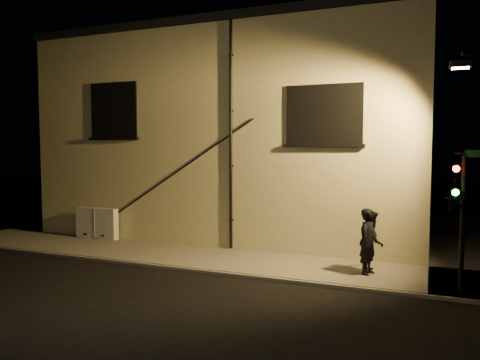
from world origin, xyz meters
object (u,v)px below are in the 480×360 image
at_px(utility_cabinet, 97,223).
at_px(pedestrian_b, 371,241).
at_px(traffic_signal, 455,197).
at_px(pedestrian_a, 368,241).

xyz_separation_m(utility_cabinet, pedestrian_b, (11.13, -1.04, 0.30)).
bearing_deg(traffic_signal, pedestrian_a, 152.94).
xyz_separation_m(pedestrian_a, traffic_signal, (2.24, -1.14, 1.52)).
height_order(pedestrian_a, pedestrian_b, pedestrian_a).
bearing_deg(pedestrian_a, utility_cabinet, 100.31).
distance_m(utility_cabinet, pedestrian_b, 11.18).
height_order(pedestrian_b, traffic_signal, traffic_signal).
bearing_deg(pedestrian_a, traffic_signal, -99.69).
height_order(pedestrian_a, traffic_signal, traffic_signal).
height_order(utility_cabinet, traffic_signal, traffic_signal).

